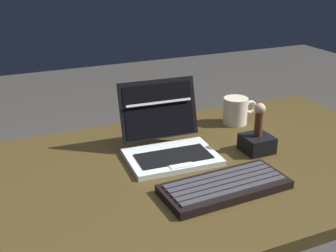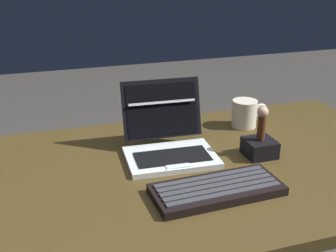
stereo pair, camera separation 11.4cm
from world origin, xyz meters
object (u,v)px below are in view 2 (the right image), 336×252
object	(u,v)px
laptop_front	(168,142)
figurine	(262,121)
external_keyboard	(217,189)
coffee_mug	(245,113)
figurine_stand	(260,148)

from	to	relation	value
laptop_front	figurine	size ratio (longest dim) A/B	2.60
external_keyboard	coffee_mug	world-z (taller)	coffee_mug
figurine_stand	coffee_mug	world-z (taller)	coffee_mug
external_keyboard	figurine	size ratio (longest dim) A/B	3.21
coffee_mug	figurine	bearing A→B (deg)	-106.23
figurine_stand	coffee_mug	xyz separation A→B (m)	(0.06, 0.21, 0.02)
figurine_stand	coffee_mug	bearing A→B (deg)	73.77
laptop_front	external_keyboard	size ratio (longest dim) A/B	0.81
figurine	laptop_front	bearing A→B (deg)	161.48
external_keyboard	figurine_stand	xyz separation A→B (m)	(0.19, 0.15, 0.01)
figurine_stand	figurine	world-z (taller)	figurine
figurine_stand	external_keyboard	bearing A→B (deg)	-142.34
laptop_front	figurine_stand	xyz separation A→B (m)	(0.24, -0.08, -0.02)
external_keyboard	coffee_mug	bearing A→B (deg)	54.53
laptop_front	figurine	bearing A→B (deg)	-18.52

